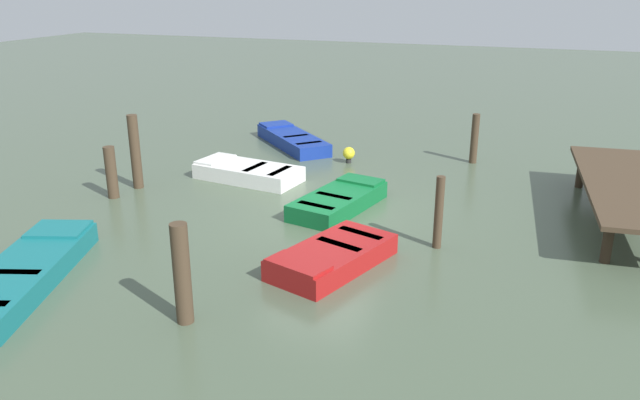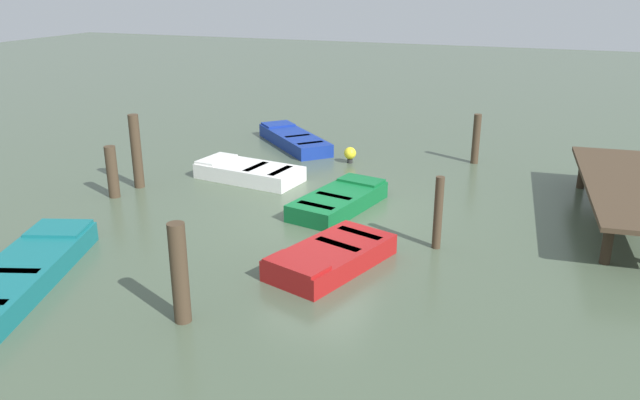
# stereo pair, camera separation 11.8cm
# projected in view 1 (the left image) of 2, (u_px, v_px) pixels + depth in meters

# --- Properties ---
(ground_plane) EXTENTS (80.00, 80.00, 0.00)m
(ground_plane) POSITION_uv_depth(u_px,v_px,m) (320.00, 214.00, 14.73)
(ground_plane) COLOR #475642
(dock_segment) EXTENTS (6.15, 2.22, 0.95)m
(dock_segment) POSITION_uv_depth(u_px,v_px,m) (624.00, 186.00, 14.00)
(dock_segment) COLOR #423323
(dock_segment) RESTS_ON ground_plane
(rowboat_red) EXTENTS (2.88, 2.02, 0.46)m
(rowboat_red) POSITION_uv_depth(u_px,v_px,m) (332.00, 256.00, 11.98)
(rowboat_red) COLOR maroon
(rowboat_red) RESTS_ON ground_plane
(rowboat_green) EXTENTS (2.99, 1.73, 0.46)m
(rowboat_green) POSITION_uv_depth(u_px,v_px,m) (339.00, 200.00, 15.00)
(rowboat_green) COLOR #0F602D
(rowboat_green) RESTS_ON ground_plane
(rowboat_white) EXTENTS (1.67, 3.00, 0.46)m
(rowboat_white) POSITION_uv_depth(u_px,v_px,m) (248.00, 172.00, 17.18)
(rowboat_white) COLOR silver
(rowboat_white) RESTS_ON ground_plane
(rowboat_blue) EXTENTS (3.34, 3.39, 0.46)m
(rowboat_blue) POSITION_uv_depth(u_px,v_px,m) (292.00, 139.00, 20.65)
(rowboat_blue) COLOR navy
(rowboat_blue) RESTS_ON ground_plane
(rowboat_teal) EXTENTS (4.24, 2.44, 0.46)m
(rowboat_teal) POSITION_uv_depth(u_px,v_px,m) (24.00, 273.00, 11.33)
(rowboat_teal) COLOR #14666B
(rowboat_teal) RESTS_ON ground_plane
(mooring_piling_mid_right) EXTENTS (0.18, 0.18, 1.52)m
(mooring_piling_mid_right) POSITION_uv_depth(u_px,v_px,m) (439.00, 213.00, 12.67)
(mooring_piling_mid_right) COLOR #423323
(mooring_piling_mid_right) RESTS_ON ground_plane
(mooring_piling_near_left) EXTENTS (0.28, 0.28, 1.69)m
(mooring_piling_near_left) POSITION_uv_depth(u_px,v_px,m) (182.00, 274.00, 9.86)
(mooring_piling_near_left) COLOR #423323
(mooring_piling_near_left) RESTS_ON ground_plane
(mooring_piling_center) EXTENTS (0.28, 0.28, 1.31)m
(mooring_piling_center) POSITION_uv_depth(u_px,v_px,m) (111.00, 172.00, 15.63)
(mooring_piling_center) COLOR #423323
(mooring_piling_center) RESTS_ON ground_plane
(mooring_piling_near_right) EXTENTS (0.26, 0.26, 1.93)m
(mooring_piling_near_right) POSITION_uv_depth(u_px,v_px,m) (135.00, 152.00, 16.27)
(mooring_piling_near_right) COLOR #423323
(mooring_piling_near_right) RESTS_ON ground_plane
(mooring_piling_far_right) EXTENTS (0.22, 0.22, 1.47)m
(mooring_piling_far_right) POSITION_uv_depth(u_px,v_px,m) (474.00, 139.00, 18.58)
(mooring_piling_far_right) COLOR #423323
(mooring_piling_far_right) RESTS_ON ground_plane
(marker_buoy) EXTENTS (0.36, 0.36, 0.48)m
(marker_buoy) POSITION_uv_depth(u_px,v_px,m) (349.00, 154.00, 18.70)
(marker_buoy) COLOR #262626
(marker_buoy) RESTS_ON ground_plane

